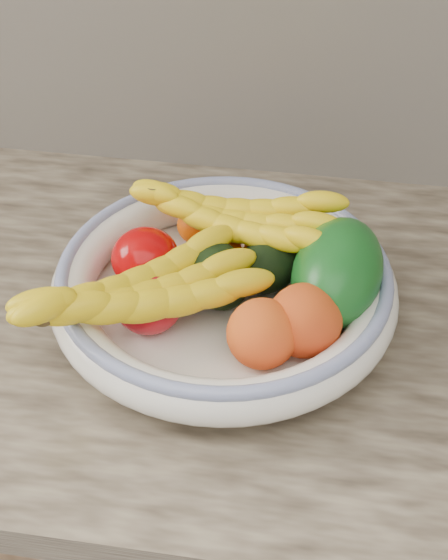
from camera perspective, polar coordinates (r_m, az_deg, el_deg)
kitchen_counter at (r=1.35m, az=0.18°, el=-15.57°), size 2.44×0.66×1.40m
fruit_bowl at (r=0.96m, az=-0.00°, el=-0.52°), size 0.39×0.39×0.08m
clementine_back_left at (r=1.05m, az=-1.79°, el=3.66°), size 0.06×0.06×0.05m
clementine_back_right at (r=1.03m, az=3.08°, el=2.77°), size 0.07×0.07×0.05m
clementine_back_mid at (r=1.00m, az=-0.10°, el=1.80°), size 0.05×0.05×0.04m
clementine_extra at (r=1.00m, az=2.77°, el=1.70°), size 0.05×0.05×0.05m
tomato_left at (r=0.99m, az=-5.25°, el=1.44°), size 0.09×0.09×0.07m
tomato_near_left at (r=0.93m, az=-5.05°, el=-1.48°), size 0.10×0.10×0.07m
avocado_center at (r=0.96m, az=-0.75°, el=0.49°), size 0.12×0.13×0.07m
avocado_right at (r=0.97m, az=3.09°, el=1.12°), size 0.10×0.11×0.06m
green_mango at (r=0.95m, az=7.53°, el=0.46°), size 0.14×0.16×0.13m
peach_front at (r=0.88m, az=2.56°, el=-3.59°), size 0.09×0.09×0.07m
peach_right at (r=0.90m, az=5.38°, el=-2.70°), size 0.10×0.10×0.08m
banana_bunch_back at (r=0.99m, az=0.66°, el=3.86°), size 0.28×0.14×0.08m
banana_bunch_front at (r=0.90m, az=-5.62°, el=-1.23°), size 0.30×0.26×0.08m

